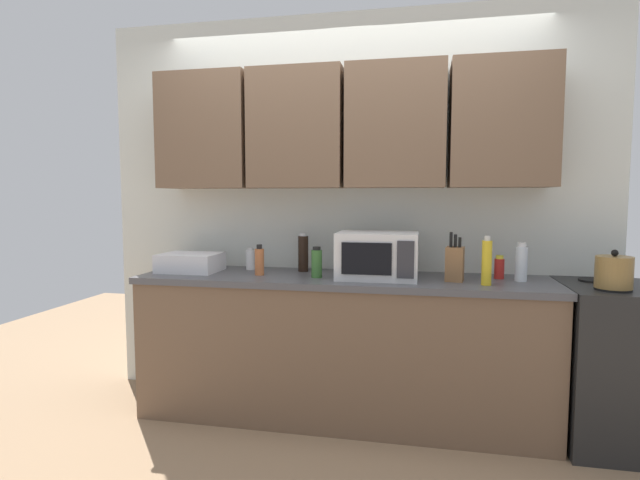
# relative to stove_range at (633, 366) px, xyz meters

# --- Properties ---
(ground_plane) EXTENTS (8.00, 8.00, 0.00)m
(ground_plane) POSITION_rel_stove_range_xyz_m (-1.65, -0.68, -0.45)
(ground_plane) COLOR #937556
(wall_back_with_cabinets) EXTENTS (3.41, 0.38, 2.60)m
(wall_back_with_cabinets) POSITION_rel_stove_range_xyz_m (-1.65, 0.25, 1.13)
(wall_back_with_cabinets) COLOR silver
(wall_back_with_cabinets) RESTS_ON ground_plane
(counter_run) EXTENTS (2.54, 0.63, 0.90)m
(counter_run) POSITION_rel_stove_range_xyz_m (-1.65, 0.02, -0.00)
(counter_run) COLOR brown
(counter_run) RESTS_ON ground_plane
(stove_range) EXTENTS (0.76, 0.64, 0.91)m
(stove_range) POSITION_rel_stove_range_xyz_m (0.00, 0.00, 0.00)
(stove_range) COLOR black
(stove_range) RESTS_ON ground_plane
(kettle) EXTENTS (0.18, 0.18, 0.20)m
(kettle) POSITION_rel_stove_range_xyz_m (-0.17, -0.14, 0.55)
(kettle) COLOR olive
(kettle) RESTS_ON stove_range
(microwave) EXTENTS (0.48, 0.37, 0.28)m
(microwave) POSITION_rel_stove_range_xyz_m (-1.43, -0.00, 0.59)
(microwave) COLOR silver
(microwave) RESTS_ON counter_run
(dish_rack) EXTENTS (0.38, 0.30, 0.12)m
(dish_rack) POSITION_rel_stove_range_xyz_m (-2.67, 0.02, 0.51)
(dish_rack) COLOR silver
(dish_rack) RESTS_ON counter_run
(knife_block) EXTENTS (0.12, 0.13, 0.29)m
(knife_block) POSITION_rel_stove_range_xyz_m (-0.98, -0.01, 0.55)
(knife_block) COLOR brown
(knife_block) RESTS_ON counter_run
(bottle_soy_dark) EXTENTS (0.07, 0.07, 0.25)m
(bottle_soy_dark) POSITION_rel_stove_range_xyz_m (-1.94, 0.17, 0.57)
(bottle_soy_dark) COLOR black
(bottle_soy_dark) RESTS_ON counter_run
(bottle_white_jar) EXTENTS (0.06, 0.06, 0.15)m
(bottle_white_jar) POSITION_rel_stove_range_xyz_m (-2.31, 0.18, 0.52)
(bottle_white_jar) COLOR white
(bottle_white_jar) RESTS_ON counter_run
(bottle_red_sauce) EXTENTS (0.06, 0.06, 0.14)m
(bottle_red_sauce) POSITION_rel_stove_range_xyz_m (-0.71, 0.13, 0.52)
(bottle_red_sauce) COLOR red
(bottle_red_sauce) RESTS_ON counter_run
(bottle_spice_jar) EXTENTS (0.06, 0.06, 0.19)m
(bottle_spice_jar) POSITION_rel_stove_range_xyz_m (-2.17, -0.04, 0.54)
(bottle_spice_jar) COLOR #BC6638
(bottle_spice_jar) RESTS_ON counter_run
(bottle_green_oil) EXTENTS (0.07, 0.07, 0.19)m
(bottle_green_oil) POSITION_rel_stove_range_xyz_m (-1.80, -0.05, 0.54)
(bottle_green_oil) COLOR #386B2D
(bottle_green_oil) RESTS_ON counter_run
(bottle_clear_tall) EXTENTS (0.07, 0.07, 0.23)m
(bottle_clear_tall) POSITION_rel_stove_range_xyz_m (-0.60, 0.06, 0.56)
(bottle_clear_tall) COLOR silver
(bottle_clear_tall) RESTS_ON counter_run
(bottle_yellow_mustard) EXTENTS (0.05, 0.05, 0.28)m
(bottle_yellow_mustard) POSITION_rel_stove_range_xyz_m (-0.81, -0.12, 0.58)
(bottle_yellow_mustard) COLOR gold
(bottle_yellow_mustard) RESTS_ON counter_run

